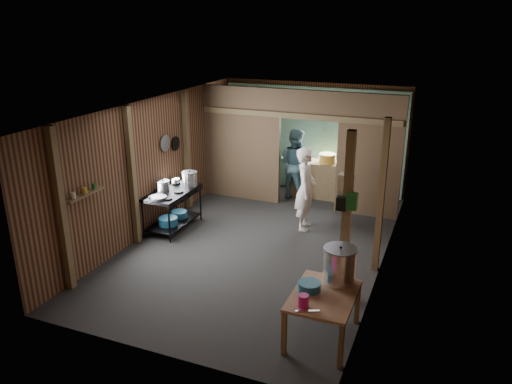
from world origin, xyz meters
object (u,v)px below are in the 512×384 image
at_px(gas_range, 173,210).
at_px(stock_pot, 340,266).
at_px(stove_pot_large, 190,179).
at_px(cook, 306,189).
at_px(yellow_tub, 327,158).
at_px(prep_table, 323,316).
at_px(pink_bucket, 303,301).

xyz_separation_m(gas_range, stock_pot, (3.81, -2.02, 0.50)).
xyz_separation_m(stove_pot_large, cook, (2.27, 0.57, -0.10)).
bearing_deg(gas_range, yellow_tub, 50.83).
relative_size(gas_range, stock_pot, 2.56).
height_order(gas_range, stock_pot, stock_pot).
height_order(prep_table, stock_pot, stock_pot).
distance_m(prep_table, stove_pot_large, 4.58).
bearing_deg(gas_range, cook, 22.31).
relative_size(stove_pot_large, pink_bucket, 1.94).
bearing_deg(stock_pot, yellow_tub, 106.07).
xyz_separation_m(prep_table, pink_bucket, (-0.17, -0.38, 0.41)).
bearing_deg(cook, stove_pot_large, 94.23).
bearing_deg(gas_range, prep_table, -32.96).
bearing_deg(stock_pot, cook, 114.37).
height_order(gas_range, prep_table, gas_range).
relative_size(stove_pot_large, yellow_tub, 0.82).
height_order(stove_pot_large, yellow_tub, stove_pot_large).
xyz_separation_m(yellow_tub, cook, (0.06, -1.93, -0.12)).
height_order(yellow_tub, cook, cook).
bearing_deg(stove_pot_large, yellow_tub, 48.39).
distance_m(pink_bucket, yellow_tub, 5.83).
distance_m(prep_table, pink_bucket, 0.58).
bearing_deg(pink_bucket, prep_table, 66.38).
height_order(stock_pot, cook, cook).
height_order(prep_table, stove_pot_large, stove_pot_large).
bearing_deg(stove_pot_large, prep_table, -38.72).
height_order(gas_range, yellow_tub, yellow_tub).
height_order(gas_range, cook, cook).
bearing_deg(pink_bucket, gas_range, 141.87).
distance_m(gas_range, pink_bucket, 4.52).
distance_m(prep_table, cook, 3.67).
bearing_deg(prep_table, cook, 110.38).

